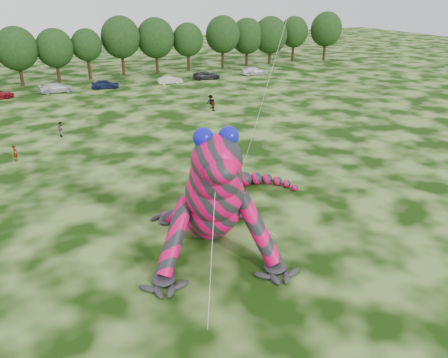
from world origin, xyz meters
TOP-DOWN VIEW (x-y plane):
  - ground at (0.00, 0.00)m, footprint 240.00×240.00m
  - inflatable_gecko at (-1.56, 0.37)m, footprint 18.48×20.35m
  - tree_7 at (-10.08, 56.80)m, footprint 6.68×6.01m
  - tree_8 at (-4.22, 56.99)m, footprint 6.14×5.53m
  - tree_9 at (1.06, 57.35)m, footprint 5.27×4.74m
  - tree_10 at (7.40, 58.58)m, footprint 7.09×6.38m
  - tree_11 at (13.79, 58.20)m, footprint 7.01×6.31m
  - tree_12 at (20.01, 57.74)m, footprint 5.99×5.39m
  - tree_13 at (27.13, 57.13)m, footprint 6.83×6.15m
  - tree_14 at (33.46, 58.72)m, footprint 6.82×6.14m
  - tree_15 at (38.47, 57.77)m, footprint 7.17×6.45m
  - tree_16 at (45.45, 59.37)m, footprint 6.26×5.63m
  - tree_17 at (51.95, 56.66)m, footprint 6.98×6.28m
  - car_3 at (-5.68, 48.94)m, footprint 5.29×2.46m
  - car_4 at (1.80, 48.43)m, footprint 4.57×2.52m
  - car_5 at (12.48, 47.38)m, footprint 4.17×1.71m
  - car_6 at (19.73, 48.45)m, footprint 5.11×2.86m
  - car_7 at (29.35, 48.29)m, footprint 5.26×2.74m
  - spectator_5 at (5.24, 15.76)m, footprint 1.84×0.98m
  - spectator_3 at (11.69, 28.18)m, footprint 0.97×0.83m
  - spectator_2 at (11.96, 29.56)m, footprint 1.21×0.72m
  - spectator_1 at (-7.80, 25.83)m, footprint 0.73×0.89m
  - spectator_0 at (-12.66, 19.92)m, footprint 0.55×0.67m

SIDE VIEW (x-z plane):
  - ground at x=0.00m, z-range 0.00..0.00m
  - car_5 at x=12.48m, z-range 0.00..1.34m
  - car_6 at x=19.73m, z-range 0.00..1.35m
  - car_7 at x=29.35m, z-range 0.00..1.46m
  - car_4 at x=1.80m, z-range 0.00..1.47m
  - car_3 at x=-5.68m, z-range 0.00..1.50m
  - spectator_3 at x=11.69m, z-range 0.00..1.56m
  - spectator_0 at x=-12.66m, z-range 0.00..1.57m
  - spectator_1 at x=-7.80m, z-range 0.00..1.67m
  - spectator_2 at x=11.96m, z-range 0.00..1.83m
  - spectator_5 at x=5.24m, z-range 0.00..1.89m
  - inflatable_gecko at x=-1.56m, z-range 0.00..8.54m
  - tree_9 at x=1.06m, z-range 0.00..8.68m
  - tree_8 at x=-4.22m, z-range 0.00..8.94m
  - tree_12 at x=20.01m, z-range 0.00..8.97m
  - tree_16 at x=45.45m, z-range 0.00..9.37m
  - tree_14 at x=33.46m, z-range 0.00..9.40m
  - tree_7 at x=-10.08m, z-range 0.00..9.48m
  - tree_15 at x=38.47m, z-range 0.00..9.63m
  - tree_11 at x=13.79m, z-range 0.00..10.07m
  - tree_13 at x=27.13m, z-range 0.00..10.13m
  - tree_17 at x=51.95m, z-range 0.00..10.30m
  - tree_10 at x=7.40m, z-range 0.00..10.50m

